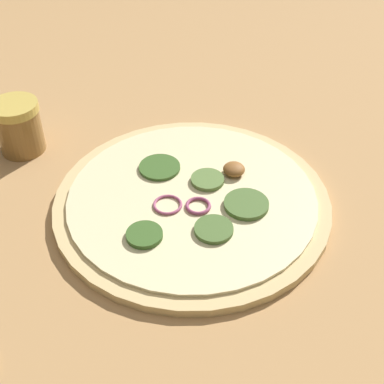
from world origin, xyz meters
The scene contains 3 objects.
ground_plane centered at (0.00, 0.00, 0.00)m, with size 3.00×3.00×0.00m, color tan.
pizza centered at (0.00, 0.00, 0.01)m, with size 0.33×0.33×0.03m.
spice_jar centered at (0.05, 0.26, 0.04)m, with size 0.06×0.06×0.07m.
Camera 1 is at (-0.47, -0.14, 0.44)m, focal length 50.00 mm.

